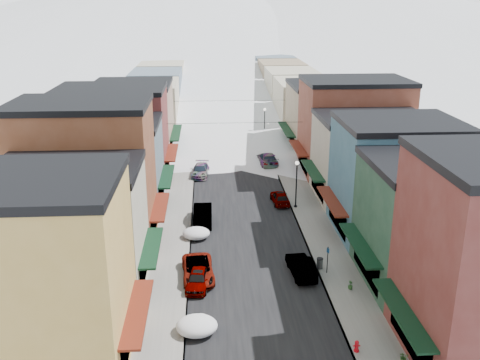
{
  "coord_description": "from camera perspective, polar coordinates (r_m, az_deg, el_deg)",
  "views": [
    {
      "loc": [
        -3.39,
        -22.98,
        20.2
      ],
      "look_at": [
        0.0,
        30.81,
        2.03
      ],
      "focal_mm": 40.0,
      "sensor_mm": 36.0,
      "label": 1
    }
  ],
  "objects": [
    {
      "name": "mountain_ridge",
      "position": [
        300.64,
        -6.99,
        17.39
      ],
      "size": [
        670.0,
        340.0,
        34.0
      ],
      "color": "silver",
      "rests_on": "ground"
    },
    {
      "name": "bldg_r_green",
      "position": [
        41.68,
        20.2,
        -4.33
      ],
      "size": [
        11.3,
        9.2,
        9.5
      ],
      "color": "#1F422E",
      "rests_on": "ground"
    },
    {
      "name": "car_gray_suv",
      "position": [
        55.94,
        4.28,
        -1.86
      ],
      "size": [
        1.83,
        4.05,
        1.35
      ],
      "primitive_type": "imported",
      "rotation": [
        0.0,
        0.0,
        3.2
      ],
      "color": "gray",
      "rests_on": "ground"
    },
    {
      "name": "sidewalk_right",
      "position": [
        85.97,
        3.18,
        5.06
      ],
      "size": [
        3.2,
        160.0,
        0.15
      ],
      "primitive_type": "cube",
      "color": "gray",
      "rests_on": "ground"
    },
    {
      "name": "fire_hydrant",
      "position": [
        34.29,
        12.33,
        -16.95
      ],
      "size": [
        0.44,
        0.33,
        0.75
      ],
      "color": "red",
      "rests_on": "sidewalk_right"
    },
    {
      "name": "parking_sign",
      "position": [
        41.97,
        9.33,
        -8.18
      ],
      "size": [
        0.14,
        0.28,
        2.22
      ],
      "color": "black",
      "rests_on": "sidewalk_right"
    },
    {
      "name": "car_black_sedan",
      "position": [
        68.94,
        2.95,
        2.26
      ],
      "size": [
        2.57,
        5.65,
        1.6
      ],
      "primitive_type": "imported",
      "rotation": [
        0.0,
        0.0,
        3.2
      ],
      "color": "black",
      "rests_on": "ground"
    },
    {
      "name": "curb_left",
      "position": [
        85.4,
        -4.63,
        4.94
      ],
      "size": [
        0.1,
        160.0,
        0.15
      ],
      "primitive_type": "cube",
      "color": "slate",
      "rests_on": "ground"
    },
    {
      "name": "bldg_r_blue",
      "position": [
        49.32,
        16.23,
        0.22
      ],
      "size": [
        11.3,
        9.2,
        10.5
      ],
      "color": "#346076",
      "rests_on": "ground"
    },
    {
      "name": "trash_can",
      "position": [
        42.94,
        8.51,
        -8.77
      ],
      "size": [
        0.51,
        0.51,
        0.87
      ],
      "color": "#4E5153",
      "rests_on": "sidewalk_right"
    },
    {
      "name": "curb_right",
      "position": [
        85.8,
        2.15,
        5.05
      ],
      "size": [
        0.1,
        160.0,
        0.15
      ],
      "primitive_type": "cube",
      "color": "slate",
      "rests_on": "ground"
    },
    {
      "name": "car_dark_hatch",
      "position": [
        50.99,
        -4.0,
        -3.77
      ],
      "size": [
        1.76,
        4.97,
        1.63
      ],
      "primitive_type": "imported",
      "rotation": [
        0.0,
        0.0,
        -0.01
      ],
      "color": "black",
      "rests_on": "ground"
    },
    {
      "name": "car_green_sedan",
      "position": [
        42.02,
        6.52,
        -9.11
      ],
      "size": [
        1.91,
        4.52,
        1.45
      ],
      "primitive_type": "imported",
      "rotation": [
        0.0,
        0.0,
        3.23
      ],
      "color": "black",
      "rests_on": "ground"
    },
    {
      "name": "planter_near",
      "position": [
        34.19,
        17.06,
        -17.62
      ],
      "size": [
        0.6,
        0.54,
        0.59
      ],
      "primitive_type": "imported",
      "rotation": [
        0.0,
        0.0,
        0.15
      ],
      "color": "#3B682F",
      "rests_on": "sidewalk_right"
    },
    {
      "name": "distant_blocks",
      "position": [
        107.26,
        -1.78,
        9.93
      ],
      "size": [
        34.0,
        55.0,
        8.0
      ],
      "color": "gray",
      "rests_on": "ground"
    },
    {
      "name": "streetlamp_far",
      "position": [
        80.27,
        2.64,
        6.41
      ],
      "size": [
        0.41,
        0.41,
        4.89
      ],
      "color": "black",
      "rests_on": "sidewalk_right"
    },
    {
      "name": "bldg_l_cream",
      "position": [
        39.92,
        -17.59,
        -5.06
      ],
      "size": [
        11.3,
        8.2,
        9.5
      ],
      "color": "beige",
      "rests_on": "ground"
    },
    {
      "name": "car_white_suv",
      "position": [
        41.4,
        -4.5,
        -9.54
      ],
      "size": [
        2.68,
        5.2,
        1.4
      ],
      "primitive_type": "imported",
      "rotation": [
        0.0,
        0.0,
        0.07
      ],
      "color": "white",
      "rests_on": "ground"
    },
    {
      "name": "bldg_l_tan",
      "position": [
        73.25,
        -11.28,
        6.3
      ],
      "size": [
        11.3,
        11.2,
        10.0
      ],
      "color": "#A2826A",
      "rests_on": "ground"
    },
    {
      "name": "car_lane_white",
      "position": [
        86.68,
        -0.88,
        5.69
      ],
      "size": [
        3.08,
        5.91,
        1.59
      ],
      "primitive_type": "imported",
      "rotation": [
        0.0,
        0.0,
        3.06
      ],
      "color": "silver",
      "rests_on": "ground"
    },
    {
      "name": "bldg_l_brick_far",
      "position": [
        63.65,
        -13.32,
        4.78
      ],
      "size": [
        13.3,
        9.2,
        11.0
      ],
      "color": "maroon",
      "rests_on": "ground"
    },
    {
      "name": "bldg_r_brick_far",
      "position": [
        66.02,
        11.99,
        5.58
      ],
      "size": [
        13.3,
        9.2,
        11.5
      ],
      "color": "brown",
      "rests_on": "ground"
    },
    {
      "name": "car_lane_silver",
      "position": [
        76.28,
        -1.86,
        3.89
      ],
      "size": [
        2.16,
        4.87,
        1.63
      ],
      "primitive_type": "imported",
      "rotation": [
        0.0,
        0.0,
        -0.05
      ],
      "color": "#95979D",
      "rests_on": "ground"
    },
    {
      "name": "snow_pile_near",
      "position": [
        35.39,
        -4.6,
        -15.19
      ],
      "size": [
        2.68,
        2.85,
        1.13
      ],
      "color": "white",
      "rests_on": "ground"
    },
    {
      "name": "streetlamp_near",
      "position": [
        53.99,
        6.05,
        0.19
      ],
      "size": [
        0.41,
        0.41,
        4.87
      ],
      "color": "black",
      "rests_on": "sidewalk_right"
    },
    {
      "name": "bldg_l_brick_near",
      "position": [
        46.81,
        -16.15,
        0.54
      ],
      "size": [
        12.3,
        8.2,
        12.5
      ],
      "color": "brown",
      "rests_on": "ground"
    },
    {
      "name": "bldg_l_yellow",
      "position": [
        32.14,
        -21.24,
        -9.46
      ],
      "size": [
        11.3,
        8.7,
        11.5
      ],
      "color": "#DAA950",
      "rests_on": "ground"
    },
    {
      "name": "car_silver_wagon",
      "position": [
        64.72,
        -4.24,
        1.02
      ],
      "size": [
        2.33,
        4.87,
        1.37
      ],
      "primitive_type": "imported",
      "rotation": [
        0.0,
        0.0,
        -0.09
      ],
      "color": "#9DA0A5",
      "rests_on": "ground"
    },
    {
      "name": "bldg_r_cream",
      "position": [
        57.84,
        13.73,
        2.34
      ],
      "size": [
        12.3,
        9.2,
        9.0
      ],
      "color": "#B4A991",
      "rests_on": "ground"
    },
    {
      "name": "sidewalk_left",
      "position": [
        85.45,
        -5.68,
        4.91
      ],
      "size": [
        3.2,
        160.0,
        0.15
      ],
      "primitive_type": "cube",
      "color": "gray",
      "rests_on": "ground"
    },
    {
      "name": "snow_pile_far",
      "position": [
        65.06,
        -4.22,
        0.88
      ],
      "size": [
        2.1,
        2.5,
        0.89
      ],
      "color": "white",
      "rests_on": "ground"
    },
    {
      "name": "bldg_r_tan",
      "position": [
        75.46,
        9.23,
        6.58
      ],
      "size": [
        11.3,
        11.2,
        9.5
      ],
      "color": "#927D60",
      "rests_on": "ground"
    },
    {
      "name": "planter_far",
      "position": [
        40.54,
        11.7,
        -10.92
      ],
      "size": [
        0.51,
        0.51,
        0.64
      ],
      "primitive_type": "imported",
      "rotation": [
        0.0,
        0.0,
        0.85
      ],
      "color": "#35642D",
      "rests_on": "sidewalk_right"
    },
    {
      "name": "snow_pile_mid",
      "position": [
        48.03,
        -4.67,
        -5.66
      ],
      "size": [
        2.44,
        2.7,
        1.03
      ],
      "color": "white",
      "rests_on": "ground"
    },
    {
      "name": "overhead_cables",
      "position": [
        71.94,
        -0.84,
        7.4
      ],
      "size": [
        16.4,
        15.04,
        0.04
      ],
      "color": "black",
      "rests_on": "ground"
    },
    {
      "name": "car_silver_sedan",
      "position": [
        40.29,
        -4.52,
        -10.45
      ],
      "size": [
        1.99,
        4.03,
        1.32
      ],
      "primitive_type": "imported",
      "rotation": [
        0.0,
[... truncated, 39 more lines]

